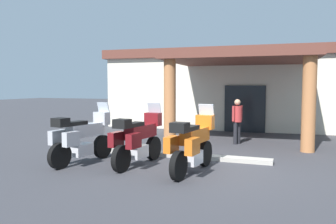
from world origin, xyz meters
name	(u,v)px	position (x,y,z in m)	size (l,w,h in m)	color
ground_plane	(208,168)	(0.00, 0.00, 0.00)	(80.00, 80.00, 0.00)	#38383D
motel_building	(250,88)	(-0.14, 10.07, 1.98)	(14.43, 11.34, 3.87)	silver
motorcycle_silver	(82,137)	(-3.29, -0.66, 0.70)	(0.90, 2.19, 1.61)	black
motorcycle_maroon	(138,139)	(-1.76, -0.39, 0.70)	(0.78, 2.21, 1.61)	black
motorcycle_orange	(193,144)	(-0.22, -0.62, 0.70)	(0.80, 2.21, 1.61)	black
pedestrian	(237,118)	(0.16, 3.83, 0.92)	(0.32, 0.47, 1.61)	black
curb_strip	(158,154)	(-1.76, 0.98, 0.06)	(6.60, 0.36, 0.12)	#ADA89E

